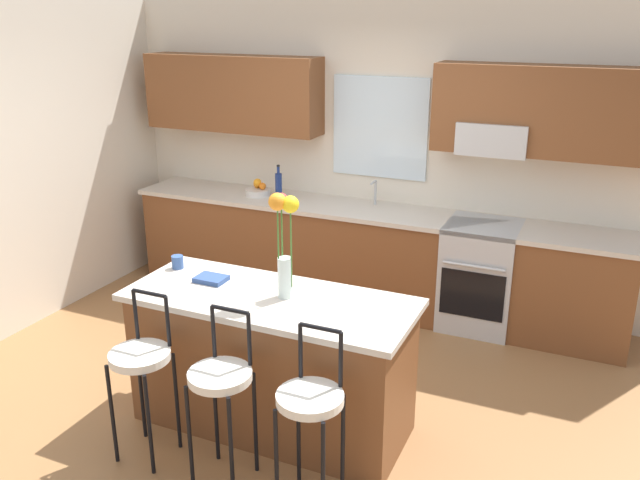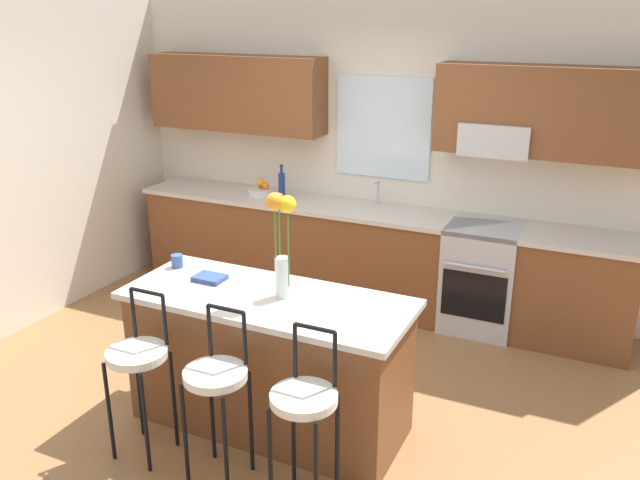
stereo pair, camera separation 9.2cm
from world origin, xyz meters
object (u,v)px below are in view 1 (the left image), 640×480
at_px(kitchen_island, 271,362).
at_px(bar_stool_far, 311,406).
at_px(bar_stool_near, 141,363).
at_px(oven_range, 480,275).
at_px(bar_stool_middle, 221,383).
at_px(flower_vase, 284,236).
at_px(mug_ceramic, 178,262).
at_px(fruit_bowl_oranges, 258,190).
at_px(bottle_olive_oil, 279,185).
at_px(cookbook, 211,279).

xyz_separation_m(kitchen_island, bar_stool_far, (0.55, -0.59, 0.17)).
bearing_deg(bar_stool_near, oven_range, 60.25).
height_order(oven_range, bar_stool_middle, bar_stool_middle).
bearing_deg(kitchen_island, bar_stool_near, -133.15).
height_order(kitchen_island, bar_stool_near, bar_stool_near).
xyz_separation_m(bar_stool_near, bar_stool_middle, (0.55, 0.00, 0.00)).
bearing_deg(bar_stool_middle, kitchen_island, 90.00).
bearing_deg(flower_vase, oven_range, 66.95).
xyz_separation_m(bar_stool_far, mug_ceramic, (-1.35, 0.75, 0.33)).
height_order(fruit_bowl_oranges, bottle_olive_oil, bottle_olive_oil).
bearing_deg(bottle_olive_oil, oven_range, -0.73).
xyz_separation_m(oven_range, kitchen_island, (-0.94, -2.01, 0.00)).
bearing_deg(cookbook, fruit_bowl_oranges, 110.70).
bearing_deg(bar_stool_near, cookbook, 82.60).
xyz_separation_m(bar_stool_far, fruit_bowl_oranges, (-1.76, 2.63, 0.33)).
bearing_deg(bar_stool_far, mug_ceramic, 150.88).
distance_m(bar_stool_near, flower_vase, 1.13).
relative_size(bar_stool_near, flower_vase, 1.55).
bearing_deg(flower_vase, bar_stool_far, -53.56).
relative_size(bar_stool_middle, bottle_olive_oil, 3.29).
bearing_deg(flower_vase, mug_ceramic, 171.49).
relative_size(kitchen_island, bar_stool_far, 1.76).
height_order(kitchen_island, bottle_olive_oil, bottle_olive_oil).
bearing_deg(bar_stool_middle, bar_stool_near, 180.00).
height_order(bar_stool_far, fruit_bowl_oranges, fruit_bowl_oranges).
distance_m(kitchen_island, bar_stool_far, 0.82).
bearing_deg(mug_ceramic, bar_stool_far, -29.12).
bearing_deg(bar_stool_far, kitchen_island, 133.15).
bearing_deg(flower_vase, bar_stool_middle, -98.55).
relative_size(oven_range, cookbook, 4.60).
height_order(oven_range, bar_stool_far, bar_stool_far).
relative_size(oven_range, bar_stool_middle, 0.88).
bearing_deg(bar_stool_far, flower_vase, 126.44).
height_order(flower_vase, mug_ceramic, flower_vase).
distance_m(flower_vase, bottle_olive_oil, 2.30).
distance_m(oven_range, bar_stool_near, 3.00).
height_order(oven_range, bar_stool_near, bar_stool_near).
xyz_separation_m(oven_range, bar_stool_middle, (-0.94, -2.60, 0.18)).
distance_m(bar_stool_middle, bottle_olive_oil, 2.84).
xyz_separation_m(flower_vase, bottle_olive_oil, (-1.08, 2.01, -0.28)).
distance_m(bar_stool_far, flower_vase, 1.03).
xyz_separation_m(kitchen_island, fruit_bowl_oranges, (-1.21, 2.04, 0.51)).
bearing_deg(kitchen_island, bar_stool_far, -46.85).
bearing_deg(bottle_olive_oil, bar_stool_middle, -69.38).
distance_m(oven_range, bar_stool_far, 2.64).
distance_m(kitchen_island, bar_stool_near, 0.82).
height_order(bar_stool_middle, flower_vase, flower_vase).
height_order(bar_stool_near, bar_stool_far, same).
relative_size(fruit_bowl_oranges, bottle_olive_oil, 0.76).
height_order(oven_range, bottle_olive_oil, bottle_olive_oil).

